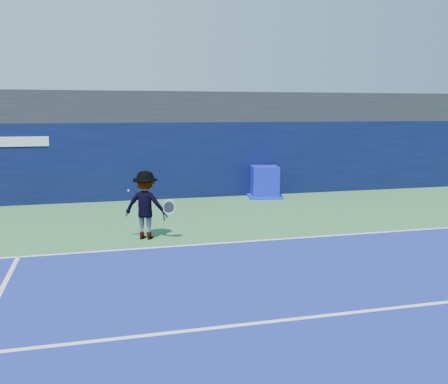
{
  "coord_description": "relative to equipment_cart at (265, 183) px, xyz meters",
  "views": [
    {
      "loc": [
        -3.11,
        -9.36,
        3.47
      ],
      "look_at": [
        0.65,
        5.2,
        1.0
      ],
      "focal_mm": 40.0,
      "sensor_mm": 36.0,
      "label": 1
    }
  ],
  "objects": [
    {
      "name": "ground",
      "position": [
        -3.43,
        -9.45,
        -0.57
      ],
      "size": [
        80.0,
        80.0,
        0.0
      ],
      "primitive_type": "plane",
      "color": "#33723B",
      "rests_on": "ground"
    },
    {
      "name": "tennis_player",
      "position": [
        -5.28,
        -5.42,
        0.36
      ],
      "size": [
        1.45,
        1.12,
        1.86
      ],
      "color": "silver",
      "rests_on": "ground"
    },
    {
      "name": "back_wall_assembly",
      "position": [
        -3.44,
        1.05,
        0.93
      ],
      "size": [
        36.0,
        1.03,
        3.0
      ],
      "color": "#090F36",
      "rests_on": "ground"
    },
    {
      "name": "equipment_cart",
      "position": [
        0.0,
        0.0,
        0.0
      ],
      "size": [
        1.51,
        1.51,
        1.26
      ],
      "color": "#0D13C3",
      "rests_on": "ground"
    },
    {
      "name": "service_line",
      "position": [
        -3.43,
        -11.45,
        -0.56
      ],
      "size": [
        24.0,
        0.1,
        0.01
      ],
      "primitive_type": "cube",
      "color": "white",
      "rests_on": "ground"
    },
    {
      "name": "baseline",
      "position": [
        -3.43,
        -6.45,
        -0.56
      ],
      "size": [
        24.0,
        0.1,
        0.01
      ],
      "primitive_type": "cube",
      "color": "white",
      "rests_on": "ground"
    },
    {
      "name": "stadium_band",
      "position": [
        -3.43,
        2.05,
        3.03
      ],
      "size": [
        36.0,
        3.0,
        1.2
      ],
      "primitive_type": "cube",
      "color": "black",
      "rests_on": "back_wall_assembly"
    },
    {
      "name": "tennis_ball",
      "position": [
        -5.6,
        -3.34,
        0.45
      ],
      "size": [
        0.06,
        0.06,
        0.06
      ],
      "color": "#C1DF18",
      "rests_on": "ground"
    }
  ]
}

